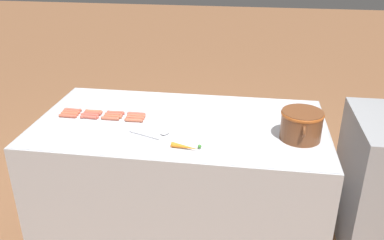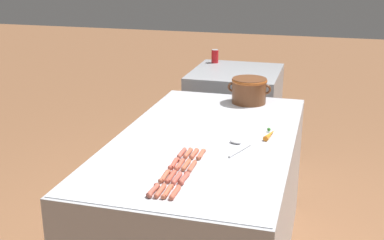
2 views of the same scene
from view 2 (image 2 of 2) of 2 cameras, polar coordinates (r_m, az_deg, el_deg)
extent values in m
cube|color=#ADAFB5|center=(3.14, 1.52, -9.73)|extent=(1.04, 1.93, 0.91)
cube|color=silver|center=(2.95, 1.59, -1.91)|extent=(1.02, 1.89, 0.00)
cube|color=#939599|center=(4.56, 4.92, -0.24)|extent=(0.76, 0.83, 0.96)
cylinder|color=#B05544|center=(2.28, -4.49, -8.06)|extent=(0.03, 0.11, 0.02)
sphere|color=#B05544|center=(2.23, -4.86, -8.65)|extent=(0.02, 0.02, 0.02)
sphere|color=#B05544|center=(2.32, -4.14, -7.49)|extent=(0.02, 0.02, 0.02)
cylinder|color=#B75D43|center=(2.41, -3.17, -6.47)|extent=(0.03, 0.11, 0.02)
sphere|color=#B75D43|center=(2.36, -3.64, -6.99)|extent=(0.02, 0.02, 0.02)
sphere|color=#B75D43|center=(2.45, -2.72, -5.98)|extent=(0.02, 0.02, 0.02)
cylinder|color=#BE513F|center=(2.55, -2.10, -5.03)|extent=(0.03, 0.11, 0.02)
sphere|color=#BE513F|center=(2.50, -2.54, -5.48)|extent=(0.02, 0.02, 0.02)
sphere|color=#BE513F|center=(2.59, -1.67, -4.58)|extent=(0.02, 0.02, 0.02)
cylinder|color=#B65546|center=(2.68, -1.18, -3.81)|extent=(0.02, 0.11, 0.02)
sphere|color=#B65546|center=(2.63, -1.50, -4.23)|extent=(0.02, 0.02, 0.02)
sphere|color=#B65546|center=(2.72, -0.87, -3.40)|extent=(0.02, 0.02, 0.02)
cylinder|color=#BC573F|center=(2.27, -3.66, -8.12)|extent=(0.02, 0.11, 0.02)
sphere|color=#BC573F|center=(2.22, -4.10, -8.71)|extent=(0.02, 0.02, 0.02)
sphere|color=#BC573F|center=(2.31, -3.24, -7.55)|extent=(0.02, 0.02, 0.02)
cylinder|color=#B44F3D|center=(2.40, -2.45, -6.53)|extent=(0.03, 0.11, 0.02)
sphere|color=#B44F3D|center=(2.36, -2.89, -7.05)|extent=(0.02, 0.02, 0.02)
sphere|color=#B44F3D|center=(2.45, -2.03, -6.03)|extent=(0.02, 0.02, 0.02)
cylinder|color=#BC553F|center=(2.53, -1.41, -5.14)|extent=(0.03, 0.11, 0.02)
sphere|color=#BC553F|center=(2.49, -1.81, -5.60)|extent=(0.02, 0.02, 0.02)
sphere|color=#BC553F|center=(2.58, -1.03, -4.69)|extent=(0.02, 0.02, 0.02)
cylinder|color=#BD5C42|center=(2.67, -0.46, -3.82)|extent=(0.03, 0.11, 0.02)
sphere|color=#BD5C42|center=(2.63, -0.75, -4.25)|extent=(0.02, 0.02, 0.02)
sphere|color=#BD5C42|center=(2.72, -0.18, -3.41)|extent=(0.02, 0.02, 0.02)
cylinder|color=#BC5B3F|center=(2.26, -2.84, -8.20)|extent=(0.03, 0.11, 0.02)
sphere|color=#BC5B3F|center=(2.22, -3.32, -8.78)|extent=(0.02, 0.02, 0.02)
sphere|color=#BC5B3F|center=(2.31, -2.37, -7.64)|extent=(0.02, 0.02, 0.02)
cylinder|color=#BA5245|center=(2.39, -1.76, -6.70)|extent=(0.03, 0.11, 0.02)
sphere|color=#BA5245|center=(2.34, -2.12, -7.23)|extent=(0.02, 0.02, 0.02)
sphere|color=#BA5245|center=(2.43, -1.41, -6.18)|extent=(0.02, 0.02, 0.02)
cylinder|color=#B25B3D|center=(2.53, -0.68, -5.18)|extent=(0.02, 0.11, 0.02)
sphere|color=#B25B3D|center=(2.48, -1.02, -5.65)|extent=(0.02, 0.02, 0.02)
sphere|color=#B25B3D|center=(2.58, -0.34, -4.72)|extent=(0.02, 0.02, 0.02)
cylinder|color=#BC5A42|center=(2.67, 0.26, -3.88)|extent=(0.03, 0.11, 0.02)
sphere|color=#BC5A42|center=(2.62, -0.01, -4.31)|extent=(0.02, 0.02, 0.02)
sphere|color=#BC5A42|center=(2.71, 0.52, -3.46)|extent=(0.02, 0.02, 0.02)
cylinder|color=#BC543E|center=(2.25, -1.95, -8.30)|extent=(0.03, 0.11, 0.02)
sphere|color=#BC543E|center=(2.21, -2.34, -8.90)|extent=(0.02, 0.02, 0.02)
sphere|color=#BC543E|center=(2.30, -1.57, -7.72)|extent=(0.02, 0.02, 0.02)
cylinder|color=#B75243|center=(2.39, -0.93, -6.69)|extent=(0.03, 0.11, 0.02)
sphere|color=#B75243|center=(2.34, -1.19, -7.24)|extent=(0.02, 0.02, 0.02)
sphere|color=#B75243|center=(2.43, -0.67, -6.17)|extent=(0.02, 0.02, 0.02)
cylinder|color=#B25840|center=(2.51, 0.01, -5.33)|extent=(0.02, 0.11, 0.02)
sphere|color=#B25840|center=(2.47, -0.32, -5.81)|extent=(0.02, 0.02, 0.02)
sphere|color=#B25840|center=(2.56, 0.33, -4.87)|extent=(0.02, 0.02, 0.02)
cylinder|color=#B55C42|center=(2.66, 1.04, -3.96)|extent=(0.03, 0.11, 0.02)
sphere|color=#B55C42|center=(2.61, 0.72, -4.38)|extent=(0.02, 0.02, 0.02)
sphere|color=#B55C42|center=(2.71, 1.36, -3.55)|extent=(0.02, 0.02, 0.02)
cylinder|color=brown|center=(3.62, 6.57, 3.37)|extent=(0.25, 0.25, 0.18)
torus|color=#9E4A1B|center=(3.60, 6.62, 4.54)|extent=(0.26, 0.26, 0.03)
torus|color=brown|center=(3.63, 4.66, 3.79)|extent=(0.07, 0.02, 0.07)
torus|color=brown|center=(3.60, 8.53, 3.50)|extent=(0.07, 0.02, 0.07)
cylinder|color=#B7B7BC|center=(2.73, 5.51, -3.54)|extent=(0.09, 0.21, 0.01)
ellipsoid|color=#B7B7BC|center=(2.85, 5.02, -2.49)|extent=(0.08, 0.07, 0.02)
cone|color=orange|center=(2.97, 8.97, -1.63)|extent=(0.07, 0.17, 0.03)
sphere|color=#387F2D|center=(3.05, 8.82, -1.08)|extent=(0.02, 0.02, 0.02)
cylinder|color=red|center=(4.74, 2.65, 7.32)|extent=(0.07, 0.07, 0.12)
cylinder|color=silver|center=(4.72, 2.66, 8.06)|extent=(0.06, 0.06, 0.00)
camera|label=1|loc=(3.60, 47.12, 15.10)|focal=38.40mm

